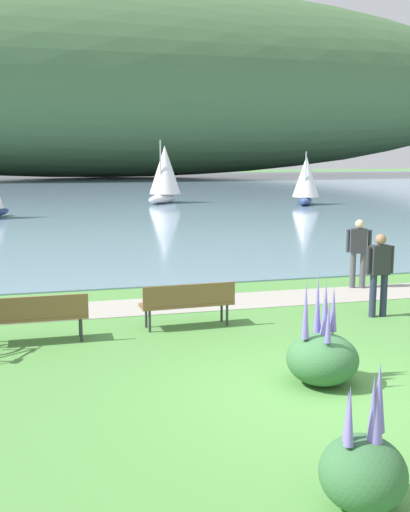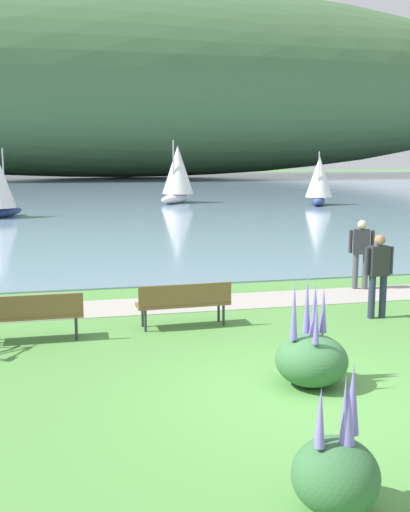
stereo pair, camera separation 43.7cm
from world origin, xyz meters
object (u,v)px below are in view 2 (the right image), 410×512
(park_bench_near_camera, at_px, (184,301))
(sailboat_nearest_to_shore, at_px, (178,174))
(person_at_shoreline, at_px, (361,250))
(sailboat_toward_hillside, at_px, (319,180))
(park_bench_further_along, at_px, (32,313))
(person_on_the_grass, at_px, (378,271))

(park_bench_near_camera, bearing_deg, sailboat_nearest_to_shore, 80.06)
(person_at_shoreline, xyz_separation_m, sailboat_toward_hillside, (8.42, 22.63, 0.61))
(park_bench_further_along, relative_size, person_on_the_grass, 1.05)
(park_bench_near_camera, bearing_deg, person_at_shoreline, 26.20)
(park_bench_further_along, relative_size, sailboat_toward_hillside, 0.55)
(sailboat_nearest_to_shore, bearing_deg, person_at_shoreline, -90.32)
(park_bench_near_camera, relative_size, sailboat_nearest_to_shore, 0.45)
(sailboat_nearest_to_shore, bearing_deg, park_bench_further_along, -105.15)
(park_bench_further_along, xyz_separation_m, sailboat_toward_hillside, (16.07, 25.31, 1.07))
(sailboat_nearest_to_shore, xyz_separation_m, sailboat_toward_hillside, (8.27, -3.48, -0.33))
(person_on_the_grass, bearing_deg, park_bench_near_camera, 177.56)
(park_bench_further_along, bearing_deg, sailboat_toward_hillside, 57.59)
(park_bench_near_camera, relative_size, park_bench_further_along, 1.01)
(person_on_the_grass, bearing_deg, sailboat_nearest_to_shore, 87.92)
(person_at_shoreline, relative_size, person_on_the_grass, 1.00)
(person_on_the_grass, bearing_deg, person_at_shoreline, 70.71)
(park_bench_further_along, xyz_separation_m, person_on_the_grass, (6.76, 0.13, 0.46))
(sailboat_toward_hillside, bearing_deg, park_bench_further_along, -122.41)
(park_bench_further_along, height_order, sailboat_toward_hillside, sailboat_toward_hillside)
(person_at_shoreline, distance_m, person_on_the_grass, 2.71)
(park_bench_near_camera, height_order, park_bench_further_along, same)
(park_bench_further_along, height_order, sailboat_nearest_to_shore, sailboat_nearest_to_shore)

